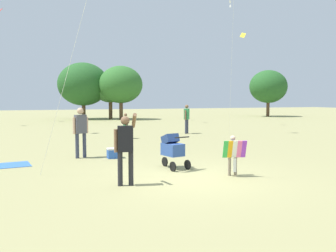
{
  "coord_description": "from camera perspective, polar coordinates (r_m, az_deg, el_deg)",
  "views": [
    {
      "loc": [
        -3.82,
        -8.6,
        2.06
      ],
      "look_at": [
        -0.2,
        0.76,
        1.3
      ],
      "focal_mm": 39.22,
      "sensor_mm": 36.0,
      "label": 1
    }
  ],
  "objects": [
    {
      "name": "ground_plane",
      "position": [
        9.63,
        2.8,
        -8.02
      ],
      "size": [
        120.0,
        120.0,
        0.0
      ],
      "primitive_type": "plane",
      "color": "#938E5B"
    },
    {
      "name": "treeline_distant",
      "position": [
        36.75,
        -17.75,
        6.63
      ],
      "size": [
        46.31,
        7.76,
        6.6
      ],
      "color": "brown",
      "rests_on": "ground"
    },
    {
      "name": "child_with_butterfly_kite",
      "position": [
        9.89,
        10.07,
        -3.95
      ],
      "size": [
        0.64,
        0.43,
        1.08
      ],
      "color": "#7F705B",
      "rests_on": "ground"
    },
    {
      "name": "person_adult_flyer",
      "position": [
        8.67,
        -6.65,
        -2.77
      ],
      "size": [
        0.59,
        0.5,
        1.72
      ],
      "color": "#232328",
      "rests_on": "ground"
    },
    {
      "name": "stroller",
      "position": [
        10.79,
        0.67,
        -3.41
      ],
      "size": [
        0.68,
        1.12,
        1.03
      ],
      "color": "black",
      "rests_on": "ground"
    },
    {
      "name": "person_red_shirt",
      "position": [
        18.85,
        -6.61,
        0.37
      ],
      "size": [
        0.2,
        0.42,
        1.3
      ],
      "color": "#33384C",
      "rests_on": "ground"
    },
    {
      "name": "person_sitting_far",
      "position": [
        21.4,
        2.92,
        1.47
      ],
      "size": [
        0.41,
        0.42,
        1.69
      ],
      "color": "#33384C",
      "rests_on": "ground"
    },
    {
      "name": "person_couple_left",
      "position": [
        12.98,
        -13.44,
        -0.37
      ],
      "size": [
        0.54,
        0.33,
        1.74
      ],
      "color": "#33384C",
      "rests_on": "ground"
    },
    {
      "name": "picnic_blanket",
      "position": [
        12.32,
        -24.09,
        -5.64
      ],
      "size": [
        1.58,
        1.19,
        0.02
      ],
      "primitive_type": "cube",
      "rotation": [
        0.0,
        0.0,
        0.12
      ],
      "color": "#3366B2",
      "rests_on": "ground"
    },
    {
      "name": "cooler_box",
      "position": [
        12.8,
        -8.41,
        -4.18
      ],
      "size": [
        0.45,
        0.33,
        0.35
      ],
      "color": "#2D5BB7",
      "rests_on": "ground"
    }
  ]
}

